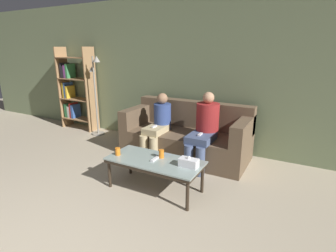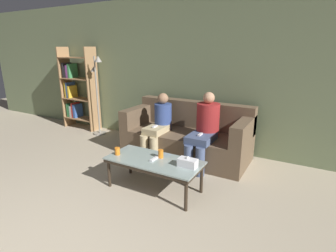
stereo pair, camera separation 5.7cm
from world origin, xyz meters
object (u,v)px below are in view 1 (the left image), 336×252
object	(u,v)px
game_remote	(155,159)
seated_person_mid_left	(205,128)
couch	(186,137)
cup_near_right	(118,151)
cup_near_left	(161,154)
standing_lamp	(96,88)
coffee_table	(155,163)
tissue_box	(189,163)
seated_person_left_end	(158,124)
bookshelf	(74,90)

from	to	relation	value
game_remote	seated_person_mid_left	distance (m)	1.05
couch	seated_person_mid_left	world-z (taller)	seated_person_mid_left
cup_near_right	seated_person_mid_left	distance (m)	1.34
cup_near_right	cup_near_left	bearing A→B (deg)	19.91
standing_lamp	cup_near_right	bearing A→B (deg)	-40.65
cup_near_left	cup_near_right	bearing A→B (deg)	-160.09
coffee_table	cup_near_right	world-z (taller)	cup_near_right
coffee_table	tissue_box	xyz separation A→B (m)	(0.45, 0.02, 0.09)
cup_near_left	cup_near_right	size ratio (longest dim) A/B	1.07
cup_near_left	seated_person_left_end	distance (m)	1.05
cup_near_left	seated_person_left_end	xyz separation A→B (m)	(-0.56, 0.88, 0.08)
standing_lamp	seated_person_mid_left	xyz separation A→B (m)	(2.46, -0.36, -0.38)
coffee_table	cup_near_right	size ratio (longest dim) A/B	12.26
standing_lamp	couch	bearing A→B (deg)	-3.93
cup_near_right	seated_person_mid_left	world-z (taller)	seated_person_mid_left
coffee_table	standing_lamp	distance (m)	2.66
seated_person_left_end	coffee_table	bearing A→B (deg)	-61.85
standing_lamp	bookshelf	bearing A→B (deg)	169.75
couch	bookshelf	bearing A→B (deg)	174.32
couch	coffee_table	bearing A→B (deg)	-83.95
game_remote	seated_person_left_end	xyz separation A→B (m)	(-0.52, 0.98, 0.12)
bookshelf	couch	bearing A→B (deg)	-5.68
game_remote	bookshelf	xyz separation A→B (m)	(-2.98, 1.51, 0.43)
tissue_box	seated_person_mid_left	world-z (taller)	seated_person_mid_left
couch	standing_lamp	bearing A→B (deg)	176.07
couch	seated_person_left_end	bearing A→B (deg)	-148.08
cup_near_right	bookshelf	bearing A→B (deg)	147.18
bookshelf	seated_person_left_end	size ratio (longest dim) A/B	1.70
bookshelf	game_remote	bearing A→B (deg)	-26.80
tissue_box	game_remote	xyz separation A→B (m)	(-0.45, -0.02, -0.04)
game_remote	seated_person_mid_left	bearing A→B (deg)	75.23
couch	game_remote	size ratio (longest dim) A/B	13.55
tissue_box	standing_lamp	xyz separation A→B (m)	(-2.65, 1.34, 0.52)
tissue_box	bookshelf	bearing A→B (deg)	156.58
bookshelf	seated_person_left_end	xyz separation A→B (m)	(2.46, -0.53, -0.30)
bookshelf	seated_person_mid_left	world-z (taller)	bookshelf
cup_near_left	standing_lamp	size ratio (longest dim) A/B	0.07
couch	standing_lamp	distance (m)	2.17
bookshelf	standing_lamp	bearing A→B (deg)	-10.25
seated_person_left_end	bookshelf	bearing A→B (deg)	167.86
cup_near_right	tissue_box	bearing A→B (deg)	7.12
game_remote	seated_person_left_end	world-z (taller)	seated_person_left_end
coffee_table	seated_person_mid_left	xyz separation A→B (m)	(0.26, 1.00, 0.23)
seated_person_mid_left	game_remote	bearing A→B (deg)	-104.77
seated_person_left_end	seated_person_mid_left	distance (m)	0.79
cup_near_left	game_remote	xyz separation A→B (m)	(-0.04, -0.10, -0.04)
tissue_box	seated_person_left_end	xyz separation A→B (m)	(-0.97, 0.96, 0.08)
coffee_table	cup_near_left	size ratio (longest dim) A/B	11.45
cup_near_left	standing_lamp	xyz separation A→B (m)	(-2.24, 1.27, 0.51)
coffee_table	cup_near_left	distance (m)	0.14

